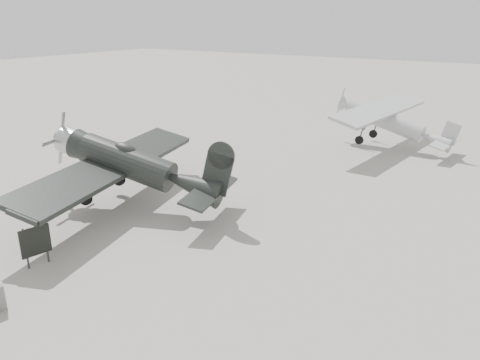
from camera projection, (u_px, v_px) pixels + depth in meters
name	position (u px, v px, depth m)	size (l,w,h in m)	color
ground	(240.00, 223.00, 19.30)	(160.00, 160.00, 0.00)	gray
lowwing_monoplane	(135.00, 166.00, 20.14)	(8.41, 11.64, 3.74)	black
highwing_monoplane	(389.00, 118.00, 29.71)	(7.82, 10.99, 3.11)	#ABADB0
sign_board	(35.00, 242.00, 15.75)	(0.31, 1.01, 1.47)	#333333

